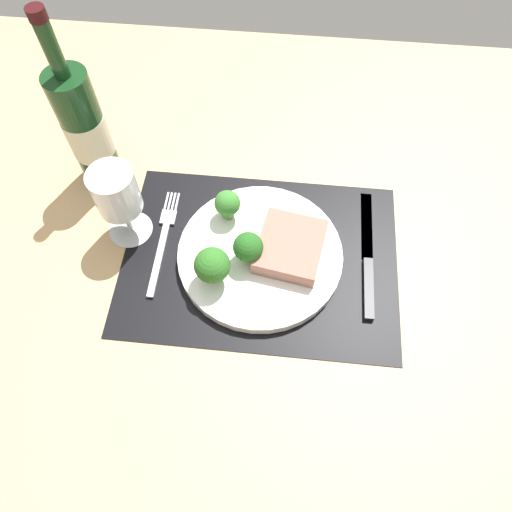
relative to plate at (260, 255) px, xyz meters
The scene contains 11 objects.
ground_plane 2.60cm from the plate, ahead, with size 140.00×110.00×3.00cm, color tan.
placemat 0.95cm from the plate, ahead, with size 42.34×30.70×0.30cm, color black.
plate is the anchor object (origin of this frame).
steak 5.02cm from the plate, ahead, with size 9.47×10.52×2.70cm, color #9E6B5B.
broccoli_center 9.42cm from the plate, 140.58° to the right, with size 5.19×5.19×6.67cm.
broccoli_front_edge 9.26cm from the plate, 132.41° to the left, with size 4.02×4.02×5.34cm.
broccoli_back_left 4.64cm from the plate, 140.90° to the right, with size 4.45×4.45×5.64cm.
fork 15.58cm from the plate, behind, with size 2.40×19.20×0.50cm.
knife 16.60cm from the plate, ahead, with size 1.80×23.00×0.80cm.
wine_bottle 33.21cm from the plate, 153.34° to the left, with size 6.61×6.61×30.16cm.
wine_glass 22.84cm from the plate, behind, with size 6.95×6.95×13.67cm.
Camera 1 is at (3.00, -36.14, 64.30)cm, focal length 33.34 mm.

